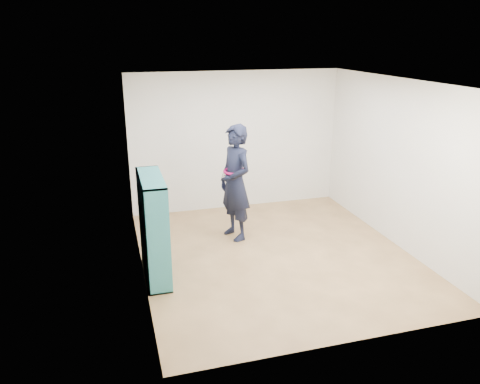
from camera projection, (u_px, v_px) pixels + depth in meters
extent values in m
plane|color=brown|center=(276.00, 255.00, 7.18)|extent=(4.50, 4.50, 0.00)
plane|color=white|center=(280.00, 82.00, 6.35)|extent=(4.50, 4.50, 0.00)
cube|color=silver|center=(137.00, 185.00, 6.24)|extent=(0.02, 4.50, 2.60)
cube|color=silver|center=(398.00, 164.00, 7.29)|extent=(0.02, 4.50, 2.60)
cube|color=silver|center=(236.00, 141.00, 8.81)|extent=(4.00, 0.02, 2.60)
cube|color=silver|center=(355.00, 234.00, 4.72)|extent=(4.00, 0.02, 2.60)
cube|color=teal|center=(158.00, 244.00, 5.86)|extent=(0.32, 0.02, 1.45)
cube|color=teal|center=(150.00, 214.00, 6.83)|extent=(0.32, 0.02, 1.45)
cube|color=teal|center=(157.00, 274.00, 6.57)|extent=(0.32, 1.08, 0.02)
cube|color=teal|center=(150.00, 178.00, 6.12)|extent=(0.32, 1.08, 0.02)
cube|color=teal|center=(143.00, 229.00, 6.30)|extent=(0.02, 1.08, 1.45)
cube|color=teal|center=(155.00, 233.00, 6.19)|extent=(0.29, 0.02, 1.40)
cube|color=teal|center=(152.00, 223.00, 6.50)|extent=(0.29, 0.02, 1.40)
cube|color=teal|center=(155.00, 251.00, 6.46)|extent=(0.29, 1.04, 0.02)
cube|color=teal|center=(154.00, 228.00, 6.34)|extent=(0.29, 1.04, 0.02)
cube|color=teal|center=(152.00, 204.00, 6.23)|extent=(0.29, 1.04, 0.02)
cube|color=beige|center=(161.00, 283.00, 6.24)|extent=(0.20, 0.13, 0.08)
cube|color=black|center=(160.00, 256.00, 6.06)|extent=(0.16, 0.14, 0.21)
cube|color=maroon|center=(158.00, 229.00, 5.94)|extent=(0.16, 0.14, 0.25)
cube|color=silver|center=(156.00, 210.00, 5.90)|extent=(0.20, 0.13, 0.05)
cube|color=navy|center=(158.00, 267.00, 6.49)|extent=(0.16, 0.14, 0.22)
cube|color=brown|center=(157.00, 245.00, 6.38)|extent=(0.16, 0.14, 0.20)
cube|color=#BFB28C|center=(155.00, 224.00, 6.33)|extent=(0.20, 0.13, 0.08)
cube|color=#26594C|center=(154.00, 195.00, 6.14)|extent=(0.16, 0.14, 0.26)
cube|color=beige|center=(156.00, 255.00, 6.80)|extent=(0.16, 0.14, 0.26)
cube|color=black|center=(154.00, 238.00, 6.75)|extent=(0.20, 0.13, 0.08)
cube|color=maroon|center=(153.00, 211.00, 6.57)|extent=(0.16, 0.14, 0.24)
cube|color=silver|center=(151.00, 189.00, 6.47)|extent=(0.16, 0.14, 0.20)
imported|color=black|center=(235.00, 183.00, 7.52)|extent=(0.64, 0.80, 1.89)
torus|color=#960B4B|center=(235.00, 171.00, 7.46)|extent=(0.49, 0.49, 0.04)
cube|color=silver|center=(224.00, 175.00, 7.47)|extent=(0.05, 0.09, 0.14)
cube|color=black|center=(224.00, 175.00, 7.47)|extent=(0.05, 0.09, 0.13)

